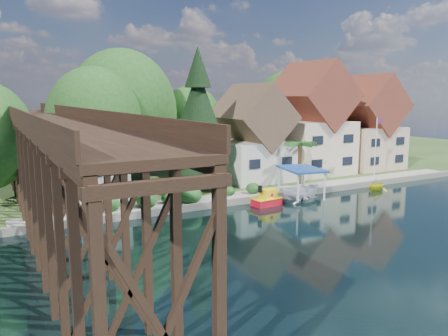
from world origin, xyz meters
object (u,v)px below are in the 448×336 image
Objects in this scene: palm_tree at (300,145)px; boat_yellow at (377,184)px; house_right at (365,128)px; boat_white_a at (300,198)px; boat_canopy at (301,186)px; house_left at (252,139)px; shed at (96,164)px; flagpole at (377,141)px; house_center at (310,126)px; trestle_bridge at (52,166)px; conifer at (198,123)px; tugboat at (267,199)px.

boat_yellow is at bearing -32.96° from palm_tree.
house_right reaches higher than boat_white_a.
house_right is 20.73m from boat_canopy.
shed is (-18.00, -1.50, -1.31)m from house_left.
house_right reaches higher than shed.
shed reaches higher than flagpole.
house_center is at bearing 3.18° from house_left.
trestle_bridge reaches higher than flagpole.
shed is at bearing 61.81° from trestle_bridge.
house_center reaches higher than house_right.
conifer is 11.91m from boat_canopy.
house_right is at bearing 23.31° from tugboat.
tugboat is (-4.31, -9.61, -4.53)m from house_left.
trestle_bridge is 19.32m from tugboat.
boat_yellow is at bearing -2.85° from boat_canopy.
palm_tree is at bearing -161.04° from house_right.
house_center reaches higher than palm_tree.
trestle_bridge is at bearing 107.80° from boat_white_a.
house_right is at bearing -47.40° from boat_yellow.
conifer is 2.01× the size of flagpole.
boat_white_a is (-9.61, -10.37, -6.05)m from house_center.
house_right is at bearing 52.70° from flagpole.
boat_yellow is at bearing -16.36° from shed.
tugboat is 14.29m from boat_yellow.
conifer is (-26.18, -3.01, 1.65)m from house_right.
house_right is 2.27× the size of boat_canopy.
flagpole is at bearing -61.75° from boat_white_a.
shed is 2.98× the size of boat_yellow.
trestle_bridge is 16.78× the size of boat_yellow.
flagpole reaches higher than tugboat.
house_center is 1.77× the size of shed.
boat_white_a is 1.31m from boat_canopy.
house_center is 1.94× the size of flagpole.
trestle_bridge is at bearing -165.21° from house_right.
palm_tree is (-6.03, -5.66, -1.60)m from house_center.
house_left is at bearing 152.07° from flagpole.
house_right is 0.87× the size of conifer.
tugboat is (-17.13, -2.82, -4.29)m from flagpole.
house_center is 17.57m from conifer.
house_center is 5.27× the size of boat_yellow.
trestle_bridge is at bearing -176.28° from tugboat.
boat_white_a is at bearing 82.97° from boat_yellow.
conifer is 4.03× the size of boat_white_a.
conifer reaches higher than flagpole.
boat_white_a is at bearing -132.83° from house_center.
palm_tree is at bearing -60.13° from house_left.
trestle_bridge is 33.96m from house_center.
trestle_bridge is 3.07× the size of conifer.
house_right is 4.28× the size of tugboat.
flagpole is (21.00, -3.78, -2.54)m from conifer.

